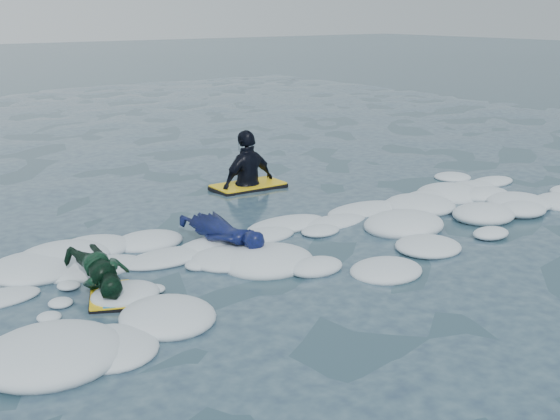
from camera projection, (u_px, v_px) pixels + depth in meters
The scene contains 5 objects.
ground at pixel (299, 276), 8.13m from camera, with size 120.00×120.00×0.00m, color #19323D.
foam_band at pixel (250, 252), 8.94m from camera, with size 12.00×3.10×0.30m, color silver, non-canonical shape.
prone_woman_unit at pixel (226, 234), 9.00m from camera, with size 0.91×1.61×0.39m.
prone_child_unit at pixel (102, 274), 7.54m from camera, with size 0.74×1.28×0.46m.
waiting_rider_unit at pixel (248, 184), 12.01m from camera, with size 1.27×0.72×1.88m.
Camera 1 is at (-4.67, -6.01, 2.98)m, focal length 45.00 mm.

